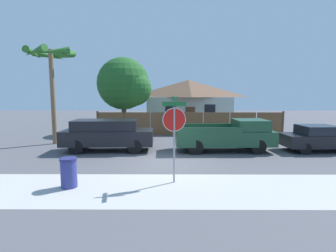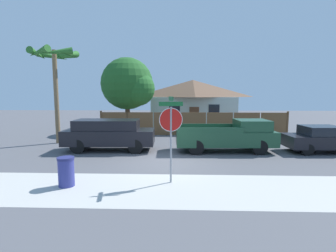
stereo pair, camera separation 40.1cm
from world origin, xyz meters
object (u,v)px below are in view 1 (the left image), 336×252
at_px(palm_tree, 51,62).
at_px(red_suv, 108,134).
at_px(oak_tree, 126,85).
at_px(stop_sign, 174,125).
at_px(orange_pickup, 228,135).
at_px(house, 188,102).
at_px(parked_sedan, 319,138).
at_px(trash_bin, 69,173).

height_order(palm_tree, red_suv, palm_tree).
bearing_deg(oak_tree, stop_sign, -73.47).
height_order(oak_tree, red_suv, oak_tree).
relative_size(red_suv, orange_pickup, 0.93).
distance_m(house, parked_sedan, 14.37).
bearing_deg(red_suv, stop_sign, -57.67).
bearing_deg(palm_tree, parked_sedan, -7.82).
bearing_deg(red_suv, parked_sedan, -2.02).
xyz_separation_m(palm_tree, stop_sign, (7.54, -7.45, -3.11)).
bearing_deg(parked_sedan, oak_tree, 145.61).
height_order(orange_pickup, parked_sedan, orange_pickup).
distance_m(red_suv, orange_pickup, 6.69).
height_order(parked_sedan, stop_sign, stop_sign).
relative_size(orange_pickup, stop_sign, 1.77).
height_order(house, oak_tree, oak_tree).
height_order(red_suv, stop_sign, stop_sign).
height_order(house, orange_pickup, house).
height_order(house, trash_bin, house).
xyz_separation_m(red_suv, stop_sign, (3.62, -5.29, 1.11)).
bearing_deg(house, red_suv, -112.88).
height_order(red_suv, trash_bin, red_suv).
bearing_deg(oak_tree, palm_tree, -124.30).
distance_m(palm_tree, red_suv, 6.15).
xyz_separation_m(house, palm_tree, (-9.31, -10.61, 2.78)).
bearing_deg(stop_sign, palm_tree, 123.41).
distance_m(oak_tree, palm_tree, 6.70).
bearing_deg(oak_tree, orange_pickup, -47.73).
bearing_deg(palm_tree, orange_pickup, -11.43).
xyz_separation_m(oak_tree, red_suv, (0.21, -7.60, -2.99)).
relative_size(oak_tree, orange_pickup, 1.15).
relative_size(orange_pickup, parked_sedan, 1.32).
bearing_deg(red_suv, house, 65.10).
height_order(palm_tree, parked_sedan, palm_tree).
bearing_deg(red_suv, oak_tree, 89.56).
xyz_separation_m(red_suv, parked_sedan, (11.78, -0.00, -0.23)).
xyz_separation_m(orange_pickup, parked_sedan, (5.09, -0.01, -0.14)).
bearing_deg(oak_tree, red_suv, -88.43).
bearing_deg(oak_tree, trash_bin, -88.97).
xyz_separation_m(palm_tree, trash_bin, (3.96, -7.98, -4.67)).
bearing_deg(orange_pickup, house, 93.83).
xyz_separation_m(parked_sedan, trash_bin, (-11.74, -5.82, -0.22)).
bearing_deg(palm_tree, trash_bin, -63.62).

